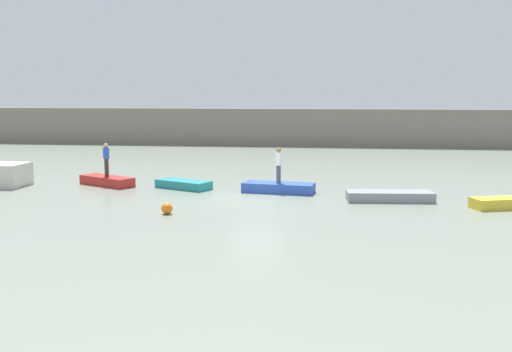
{
  "coord_description": "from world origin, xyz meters",
  "views": [
    {
      "loc": [
        3.52,
        -27.54,
        5.0
      ],
      "look_at": [
        -0.25,
        1.59,
        0.84
      ],
      "focal_mm": 42.7,
      "sensor_mm": 36.0,
      "label": 1
    }
  ],
  "objects_px": {
    "rowboat_yellow": "(502,203)",
    "mooring_buoy": "(167,208)",
    "rowboat_grey": "(390,196)",
    "rowboat_teal": "(184,184)",
    "rowboat_blue": "(278,188)",
    "person_white_shirt": "(279,163)",
    "rowboat_red": "(107,181)",
    "person_blue_shirt": "(106,158)"
  },
  "relations": [
    {
      "from": "rowboat_red",
      "to": "rowboat_grey",
      "type": "distance_m",
      "value": 14.66
    },
    {
      "from": "rowboat_teal",
      "to": "rowboat_grey",
      "type": "distance_m",
      "value": 10.41
    },
    {
      "from": "rowboat_blue",
      "to": "rowboat_red",
      "type": "bearing_deg",
      "value": -178.59
    },
    {
      "from": "rowboat_yellow",
      "to": "person_white_shirt",
      "type": "relative_size",
      "value": 1.49
    },
    {
      "from": "rowboat_teal",
      "to": "person_blue_shirt",
      "type": "relative_size",
      "value": 1.65
    },
    {
      "from": "rowboat_yellow",
      "to": "person_blue_shirt",
      "type": "bearing_deg",
      "value": 150.15
    },
    {
      "from": "rowboat_grey",
      "to": "person_blue_shirt",
      "type": "relative_size",
      "value": 2.22
    },
    {
      "from": "person_white_shirt",
      "to": "mooring_buoy",
      "type": "xyz_separation_m",
      "value": [
        -4.01,
        -5.8,
        -1.23
      ]
    },
    {
      "from": "person_white_shirt",
      "to": "rowboat_blue",
      "type": "bearing_deg",
      "value": -90.0
    },
    {
      "from": "mooring_buoy",
      "to": "rowboat_teal",
      "type": "bearing_deg",
      "value": 98.18
    },
    {
      "from": "rowboat_red",
      "to": "mooring_buoy",
      "type": "xyz_separation_m",
      "value": [
        5.17,
        -6.86,
        -0.01
      ]
    },
    {
      "from": "rowboat_yellow",
      "to": "mooring_buoy",
      "type": "xyz_separation_m",
      "value": [
        -13.84,
        -3.03,
        0.0
      ]
    },
    {
      "from": "rowboat_red",
      "to": "mooring_buoy",
      "type": "height_order",
      "value": "rowboat_red"
    },
    {
      "from": "mooring_buoy",
      "to": "rowboat_red",
      "type": "bearing_deg",
      "value": 126.99
    },
    {
      "from": "rowboat_blue",
      "to": "person_white_shirt",
      "type": "distance_m",
      "value": 1.22
    },
    {
      "from": "rowboat_yellow",
      "to": "mooring_buoy",
      "type": "bearing_deg",
      "value": 173.89
    },
    {
      "from": "rowboat_blue",
      "to": "rowboat_yellow",
      "type": "distance_m",
      "value": 10.21
    },
    {
      "from": "rowboat_grey",
      "to": "mooring_buoy",
      "type": "relative_size",
      "value": 8.33
    },
    {
      "from": "rowboat_yellow",
      "to": "rowboat_grey",
      "type": "bearing_deg",
      "value": 147.92
    },
    {
      "from": "rowboat_teal",
      "to": "rowboat_blue",
      "type": "height_order",
      "value": "rowboat_blue"
    },
    {
      "from": "rowboat_teal",
      "to": "rowboat_yellow",
      "type": "relative_size",
      "value": 1.11
    },
    {
      "from": "rowboat_blue",
      "to": "rowboat_grey",
      "type": "distance_m",
      "value": 5.48
    },
    {
      "from": "mooring_buoy",
      "to": "person_white_shirt",
      "type": "bearing_deg",
      "value": 55.33
    },
    {
      "from": "rowboat_teal",
      "to": "mooring_buoy",
      "type": "bearing_deg",
      "value": -56.25
    },
    {
      "from": "rowboat_blue",
      "to": "rowboat_yellow",
      "type": "bearing_deg",
      "value": -7.73
    },
    {
      "from": "rowboat_grey",
      "to": "person_blue_shirt",
      "type": "bearing_deg",
      "value": 164.59
    },
    {
      "from": "rowboat_blue",
      "to": "rowboat_grey",
      "type": "bearing_deg",
      "value": -9.55
    },
    {
      "from": "rowboat_grey",
      "to": "person_white_shirt",
      "type": "relative_size",
      "value": 2.21
    },
    {
      "from": "rowboat_blue",
      "to": "rowboat_yellow",
      "type": "xyz_separation_m",
      "value": [
        9.83,
        -2.77,
        -0.01
      ]
    },
    {
      "from": "rowboat_blue",
      "to": "person_white_shirt",
      "type": "bearing_deg",
      "value": 98.0
    },
    {
      "from": "rowboat_grey",
      "to": "person_white_shirt",
      "type": "xyz_separation_m",
      "value": [
        -5.23,
        1.65,
        1.24
      ]
    },
    {
      "from": "rowboat_blue",
      "to": "mooring_buoy",
      "type": "relative_size",
      "value": 7.5
    },
    {
      "from": "rowboat_teal",
      "to": "mooring_buoy",
      "type": "distance_m",
      "value": 6.48
    },
    {
      "from": "rowboat_red",
      "to": "person_white_shirt",
      "type": "distance_m",
      "value": 9.32
    },
    {
      "from": "rowboat_teal",
      "to": "person_white_shirt",
      "type": "relative_size",
      "value": 1.65
    },
    {
      "from": "rowboat_grey",
      "to": "person_blue_shirt",
      "type": "xyz_separation_m",
      "value": [
        -14.4,
        2.71,
        1.24
      ]
    },
    {
      "from": "person_white_shirt",
      "to": "rowboat_teal",
      "type": "bearing_deg",
      "value": 172.92
    },
    {
      "from": "rowboat_blue",
      "to": "person_white_shirt",
      "type": "relative_size",
      "value": 1.99
    },
    {
      "from": "rowboat_yellow",
      "to": "person_white_shirt",
      "type": "xyz_separation_m",
      "value": [
        -9.83,
        2.77,
        1.24
      ]
    },
    {
      "from": "rowboat_blue",
      "to": "person_white_shirt",
      "type": "height_order",
      "value": "person_white_shirt"
    },
    {
      "from": "rowboat_blue",
      "to": "rowboat_teal",
      "type": "bearing_deg",
      "value": -179.08
    },
    {
      "from": "rowboat_teal",
      "to": "rowboat_blue",
      "type": "bearing_deg",
      "value": 18.5
    }
  ]
}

